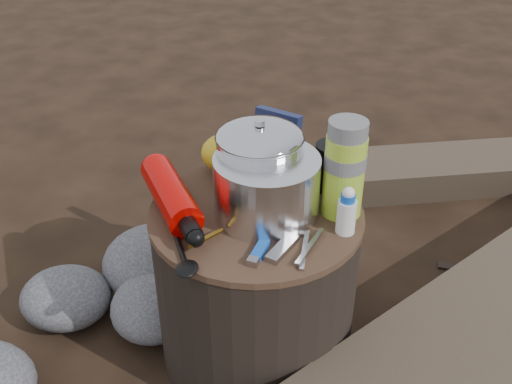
% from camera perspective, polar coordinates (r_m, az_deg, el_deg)
% --- Properties ---
extents(ground, '(60.00, 60.00, 0.00)m').
position_cam_1_polar(ground, '(1.57, 0.00, -14.89)').
color(ground, black).
rests_on(ground, ground).
extents(stump, '(0.47, 0.47, 0.43)m').
position_cam_1_polar(stump, '(1.42, 0.00, -9.04)').
color(stump, black).
rests_on(stump, ground).
extents(rock_ring, '(0.44, 0.97, 0.19)m').
position_cam_1_polar(rock_ring, '(1.44, -17.71, -17.05)').
color(rock_ring, '#525257').
rests_on(rock_ring, ground).
extents(log_small, '(1.32, 0.66, 0.11)m').
position_cam_1_polar(log_small, '(2.34, 21.09, 2.20)').
color(log_small, '#44372B').
rests_on(log_small, ground).
extents(foil_windscreen, '(0.22, 0.22, 0.14)m').
position_cam_1_polar(foil_windscreen, '(1.24, 1.02, 0.50)').
color(foil_windscreen, silver).
rests_on(foil_windscreen, stump).
extents(camping_pot, '(0.19, 0.19, 0.19)m').
position_cam_1_polar(camping_pot, '(1.28, 0.34, 2.81)').
color(camping_pot, silver).
rests_on(camping_pot, stump).
extents(fuel_bottle, '(0.24, 0.29, 0.07)m').
position_cam_1_polar(fuel_bottle, '(1.29, -8.21, -0.25)').
color(fuel_bottle, '#CB0602').
rests_on(fuel_bottle, stump).
extents(thermos, '(0.09, 0.09, 0.21)m').
position_cam_1_polar(thermos, '(1.24, 8.53, 2.19)').
color(thermos, '#AAD132').
rests_on(thermos, stump).
extents(travel_mug, '(0.07, 0.07, 0.11)m').
position_cam_1_polar(travel_mug, '(1.35, 7.28, 2.40)').
color(travel_mug, black).
rests_on(travel_mug, stump).
extents(stuff_sack, '(0.14, 0.11, 0.10)m').
position_cam_1_polar(stuff_sack, '(1.41, -2.51, 3.72)').
color(stuff_sack, gold).
rests_on(stuff_sack, stump).
extents(food_pouch, '(0.12, 0.06, 0.15)m').
position_cam_1_polar(food_pouch, '(1.41, 1.97, 4.99)').
color(food_pouch, '#161E46').
rests_on(food_pouch, stump).
extents(lighter, '(0.03, 0.08, 0.02)m').
position_cam_1_polar(lighter, '(1.17, 0.42, -5.54)').
color(lighter, blue).
rests_on(lighter, stump).
extents(multitool, '(0.06, 0.10, 0.01)m').
position_cam_1_polar(multitool, '(1.17, 2.57, -5.45)').
color(multitool, '#9E9EA2').
rests_on(multitool, stump).
extents(pot_grabber, '(0.05, 0.13, 0.01)m').
position_cam_1_polar(pot_grabber, '(1.18, 4.71, -5.43)').
color(pot_grabber, '#9E9EA2').
rests_on(pot_grabber, stump).
extents(spork, '(0.11, 0.16, 0.01)m').
position_cam_1_polar(spork, '(1.19, -7.42, -5.04)').
color(spork, black).
rests_on(spork, stump).
extents(squeeze_bottle, '(0.04, 0.04, 0.09)m').
position_cam_1_polar(squeeze_bottle, '(1.21, 8.74, -1.98)').
color(squeeze_bottle, white).
rests_on(squeeze_bottle, stump).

